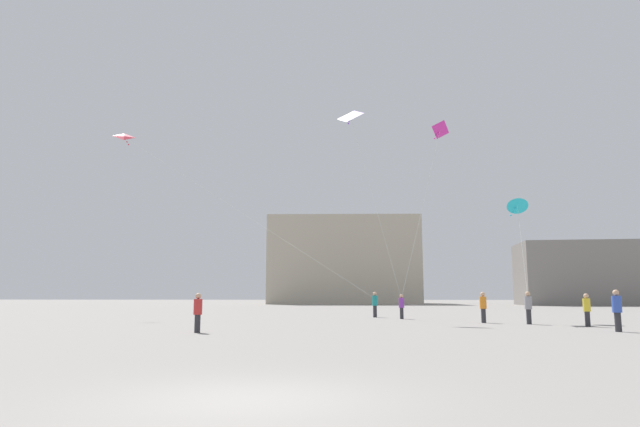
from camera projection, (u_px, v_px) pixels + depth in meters
ground_plane at (246, 400)px, 8.39m from camera, size 300.00×300.00×0.00m
person_in_orange at (483, 306)px, 31.08m from camera, size 0.38×0.38×1.73m
person_in_red at (198, 311)px, 23.21m from camera, size 0.36×0.36×1.65m
person_in_blue at (617, 309)px, 23.75m from camera, size 0.39×0.39×1.80m
person_in_grey at (528, 306)px, 29.67m from camera, size 0.38×0.38×1.75m
person_in_yellow at (587, 308)px, 27.50m from camera, size 0.36×0.36×1.64m
person_in_purple at (402, 305)px, 35.95m from camera, size 0.35×0.35×1.59m
person_in_teal at (375, 303)px, 38.52m from camera, size 0.38×0.38×1.76m
kite_violet_delta at (351, 119)px, 37.16m from camera, size 4.11×1.58×12.63m
kite_crimson_delta at (134, 143)px, 41.52m from camera, size 19.44×1.03×12.43m
kite_magenta_delta at (439, 133)px, 37.63m from camera, size 3.57×1.44×11.90m
kite_cyan_diamond at (517, 206)px, 33.95m from camera, size 1.42×4.14×6.22m
building_left_hall at (343, 261)px, 95.52m from camera, size 25.72×16.71×14.45m
building_centre_hall at (586, 274)px, 80.90m from camera, size 19.42×11.61×9.16m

